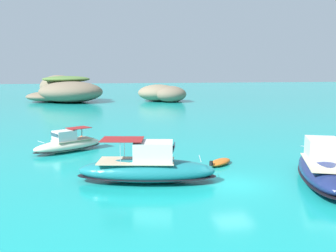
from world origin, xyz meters
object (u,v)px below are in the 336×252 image
motorboat_teal (147,168)px  motorboat_cream (68,144)px  dinghy_tender (220,162)px  islet_small (165,94)px  islet_large (65,91)px  channel_buoy (82,138)px  motorboat_navy (323,168)px

motorboat_teal → motorboat_cream: motorboat_teal is taller
motorboat_teal → dinghy_tender: bearing=28.1°
islet_small → islet_large: bearing=169.5°
islet_large → channel_buoy: (4.87, -53.08, -2.17)m
islet_large → dinghy_tender: size_ratio=9.23×
motorboat_navy → motorboat_cream: bearing=142.2°
motorboat_cream → dinghy_tender: size_ratio=2.51×
motorboat_cream → motorboat_navy: bearing=-37.8°
motorboat_cream → motorboat_navy: size_ratio=0.67×
islet_large → motorboat_teal: islet_large is taller
islet_large → motorboat_navy: (20.75, -71.32, -1.56)m
islet_large → dinghy_tender: (15.67, -65.63, -2.28)m
islet_large → channel_buoy: 53.35m
motorboat_teal → motorboat_cream: 12.23m
motorboat_cream → islet_large: bearing=93.7°
islet_large → motorboat_cream: bearing=-86.3°
islet_small → motorboat_cream: size_ratio=1.95×
channel_buoy → islet_large: bearing=95.2°
motorboat_teal → motorboat_navy: 11.56m
dinghy_tender → islet_small: bearing=82.9°
islet_small → dinghy_tender: islet_small is taller
dinghy_tender → motorboat_navy: bearing=-48.3°
motorboat_teal → channel_buoy: motorboat_teal is taller
islet_small → motorboat_teal: bearing=-102.1°
islet_large → motorboat_cream: size_ratio=3.68×
islet_large → motorboat_navy: islet_large is taller
islet_small → dinghy_tender: bearing=-97.1°
motorboat_cream → motorboat_navy: (17.01, -13.19, 0.28)m
islet_small → motorboat_navy: 67.06m
islet_small → motorboat_teal: size_ratio=1.36×
dinghy_tender → motorboat_teal: bearing=-151.9°
islet_large → dinghy_tender: bearing=-76.6°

